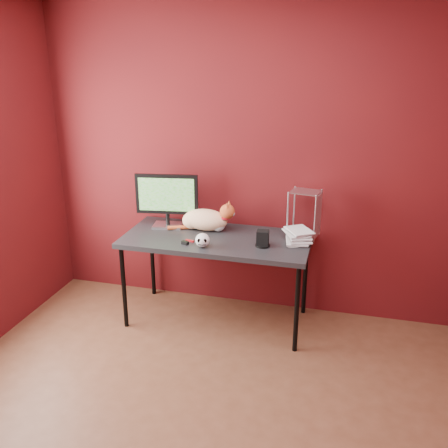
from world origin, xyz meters
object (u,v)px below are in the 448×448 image
(desk, at_px, (217,243))
(book_stack, at_px, (291,172))
(cat, at_px, (206,219))
(speaker, at_px, (263,239))
(monitor, at_px, (167,198))
(skull_mug, at_px, (202,240))

(desk, height_order, book_stack, book_stack)
(cat, relative_size, speaker, 4.42)
(cat, relative_size, book_stack, 0.50)
(desk, xyz_separation_m, book_stack, (0.57, 0.04, 0.61))
(desk, xyz_separation_m, speaker, (0.39, -0.10, 0.11))
(monitor, distance_m, book_stack, 1.09)
(skull_mug, bearing_deg, monitor, 125.42)
(speaker, distance_m, book_stack, 0.55)
(monitor, bearing_deg, skull_mug, -50.09)
(desk, xyz_separation_m, monitor, (-0.47, 0.14, 0.30))
(monitor, relative_size, skull_mug, 4.51)
(desk, bearing_deg, monitor, 163.22)
(speaker, xyz_separation_m, book_stack, (0.18, 0.14, 0.50))
(desk, xyz_separation_m, skull_mug, (-0.05, -0.23, 0.11))
(desk, bearing_deg, skull_mug, -102.15)
(speaker, bearing_deg, monitor, 160.46)
(cat, height_order, book_stack, book_stack)
(skull_mug, relative_size, speaker, 0.91)
(cat, bearing_deg, speaker, -21.99)
(skull_mug, distance_m, speaker, 0.46)
(speaker, height_order, book_stack, book_stack)
(cat, height_order, skull_mug, cat)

